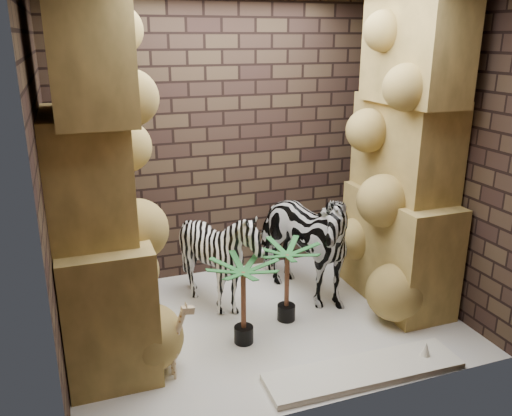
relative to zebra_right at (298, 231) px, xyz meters
name	(u,v)px	position (x,y,z in m)	size (l,w,h in m)	color
floor	(264,321)	(-0.49, -0.35, -0.72)	(3.50, 3.50, 0.00)	white
wall_back	(224,140)	(-0.49, 0.90, 0.78)	(3.50, 3.50, 0.00)	#2F1E1B
wall_front	(335,210)	(-0.49, -1.60, 0.78)	(3.50, 3.50, 0.00)	#2F1E1B
wall_left	(46,185)	(-2.24, -0.35, 0.78)	(3.00, 3.00, 0.00)	#2F1E1B
wall_right	(435,152)	(1.26, -0.35, 0.78)	(3.00, 3.00, 0.00)	#2F1E1B
rock_pillar_left	(95,181)	(-1.89, -0.35, 0.78)	(0.68, 1.30, 3.00)	tan
rock_pillar_right	(406,154)	(0.93, -0.35, 0.78)	(0.58, 1.25, 3.00)	tan
zebra_right	(298,231)	(0.00, 0.00, 0.00)	(0.65, 1.21, 1.44)	white
zebra_left	(219,263)	(-0.81, 0.02, -0.23)	(0.88, 1.09, 0.98)	white
giraffe_toy	(162,344)	(-1.54, -0.91, -0.40)	(0.33, 0.11, 0.64)	beige
palm_front	(287,283)	(-0.28, -0.39, -0.34)	(0.36, 0.36, 0.76)	#18531E
palm_back	(243,303)	(-0.78, -0.62, -0.33)	(0.36, 0.36, 0.77)	#18531E
surfboard	(364,371)	(-0.03, -1.38, -0.69)	(1.62, 0.40, 0.05)	white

